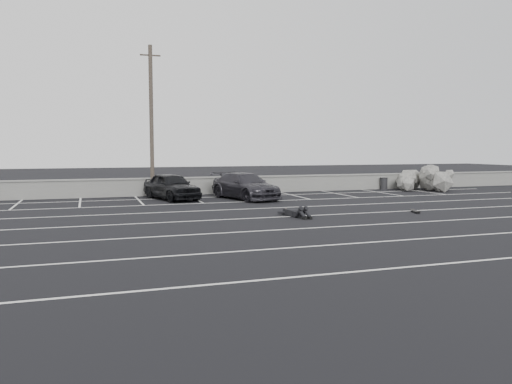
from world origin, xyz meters
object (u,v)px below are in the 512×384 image
object	(u,v)px
car_left	(172,186)
person	(292,210)
skateboard	(415,211)
utility_pole	(151,121)
car_right	(245,186)
trash_bin	(384,183)
riprap_pile	(422,181)

from	to	relation	value
car_left	person	distance (m)	9.02
car_left	skateboard	size ratio (longest dim) A/B	5.51
utility_pole	person	world-z (taller)	utility_pole
skateboard	person	bearing A→B (deg)	-171.69
person	skateboard	xyz separation A→B (m)	(5.46, -0.84, -0.18)
car_right	skateboard	distance (m)	9.64
trash_bin	car_left	bearing A→B (deg)	-171.71
utility_pole	person	distance (m)	11.69
riprap_pile	person	size ratio (longest dim) A/B	1.81
utility_pole	skateboard	xyz separation A→B (m)	(9.96, -10.81, -4.28)
car_left	utility_pole	xyz separation A→B (m)	(-0.81, 1.76, 3.61)
trash_bin	skateboard	world-z (taller)	trash_bin
car_right	skateboard	xyz separation A→B (m)	(5.23, -8.07, -0.65)
utility_pole	trash_bin	bearing A→B (deg)	1.46
utility_pole	skateboard	distance (m)	15.31
riprap_pile	person	xyz separation A→B (m)	(-13.13, -8.89, -0.36)
riprap_pile	utility_pole	bearing A→B (deg)	176.47
car_left	person	xyz separation A→B (m)	(3.70, -8.21, -0.49)
utility_pole	riprap_pile	distance (m)	18.06
car_left	person	world-z (taller)	car_left
skateboard	trash_bin	bearing A→B (deg)	80.10
trash_bin	person	world-z (taller)	trash_bin
person	riprap_pile	bearing A→B (deg)	27.70
car_right	utility_pole	world-z (taller)	utility_pole
utility_pole	person	xyz separation A→B (m)	(4.50, -9.98, -4.10)
car_left	riprap_pile	size ratio (longest dim) A/B	0.92
trash_bin	riprap_pile	bearing A→B (deg)	-36.94
car_left	person	bearing A→B (deg)	-83.54
person	skateboard	distance (m)	5.52
trash_bin	skateboard	distance (m)	12.58
skateboard	utility_pole	bearing A→B (deg)	149.68
car_right	trash_bin	world-z (taller)	car_right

